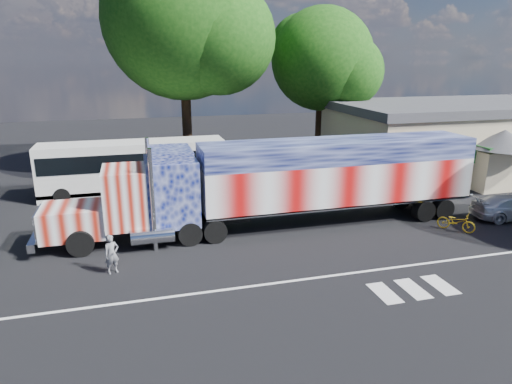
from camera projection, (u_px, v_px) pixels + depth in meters
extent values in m
plane|color=black|center=(273.00, 250.00, 20.58)|extent=(100.00, 100.00, 0.00)
cube|color=silver|center=(296.00, 280.00, 17.80)|extent=(30.00, 0.15, 0.01)
cube|color=silver|center=(385.00, 293.00, 16.85)|extent=(0.70, 1.60, 0.01)
cube|color=silver|center=(413.00, 289.00, 17.15)|extent=(0.70, 1.60, 0.01)
cube|color=silver|center=(440.00, 285.00, 17.45)|extent=(0.70, 1.60, 0.01)
cube|color=black|center=(151.00, 224.00, 21.68)|extent=(9.56, 1.06, 0.32)
cube|color=tan|center=(74.00, 220.00, 20.67)|extent=(2.76, 2.34, 1.38)
cube|color=silver|center=(39.00, 223.00, 20.30)|extent=(0.13, 2.02, 1.23)
cube|color=silver|center=(36.00, 238.00, 20.44)|extent=(0.32, 2.66, 0.38)
cube|color=tan|center=(125.00, 196.00, 20.99)|extent=(1.91, 2.66, 2.66)
cube|color=black|center=(104.00, 188.00, 20.62)|extent=(0.06, 2.23, 0.96)
cube|color=#464F8F|center=(172.00, 191.00, 21.49)|extent=(2.34, 2.66, 3.08)
cube|color=#464F8F|center=(170.00, 154.00, 21.00)|extent=(1.91, 2.55, 0.53)
cylinder|color=silver|center=(150.00, 184.00, 22.55)|extent=(0.21, 0.21, 4.67)
cylinder|color=silver|center=(153.00, 201.00, 19.95)|extent=(0.21, 0.21, 4.67)
cylinder|color=silver|center=(150.00, 216.00, 22.97)|extent=(1.91, 0.70, 0.70)
cylinder|color=silver|center=(153.00, 236.00, 20.41)|extent=(1.91, 0.70, 0.70)
cylinder|color=black|center=(80.00, 243.00, 19.86)|extent=(1.17, 0.37, 1.17)
cylinder|color=black|center=(85.00, 225.00, 22.02)|extent=(1.17, 0.37, 1.17)
cylinder|color=black|center=(190.00, 233.00, 21.13)|extent=(1.10, 0.58, 1.10)
cylinder|color=black|center=(184.00, 217.00, 23.19)|extent=(1.10, 0.58, 1.10)
cylinder|color=black|center=(215.00, 231.00, 21.42)|extent=(1.10, 0.58, 1.10)
cylinder|color=black|center=(207.00, 215.00, 23.49)|extent=(1.10, 0.58, 1.10)
cube|color=black|center=(336.00, 203.00, 24.02)|extent=(13.81, 1.17, 0.32)
cube|color=#DD7F7F|center=(337.00, 181.00, 23.67)|extent=(14.24, 2.76, 2.12)
cube|color=#464F87|center=(339.00, 150.00, 23.22)|extent=(14.24, 2.76, 1.06)
cube|color=silver|center=(336.00, 200.00, 23.97)|extent=(14.24, 2.76, 0.13)
cube|color=silver|center=(456.00, 163.00, 25.33)|extent=(0.04, 2.66, 3.08)
cylinder|color=black|center=(423.00, 210.00, 24.27)|extent=(1.10, 0.58, 1.10)
cylinder|color=black|center=(400.00, 198.00, 26.33)|extent=(1.10, 0.58, 1.10)
cylinder|color=black|center=(442.00, 208.00, 24.57)|extent=(1.10, 0.58, 1.10)
cylinder|color=black|center=(418.00, 197.00, 26.63)|extent=(1.10, 0.58, 1.10)
cube|color=silver|center=(134.00, 168.00, 28.90)|extent=(11.38, 2.47, 3.32)
cube|color=black|center=(134.00, 158.00, 28.73)|extent=(11.00, 2.52, 1.04)
cube|color=black|center=(136.00, 186.00, 29.25)|extent=(11.38, 2.47, 0.24)
cube|color=black|center=(37.00, 171.00, 27.42)|extent=(0.06, 2.18, 1.33)
cylinder|color=black|center=(62.00, 196.00, 27.06)|extent=(0.95, 0.28, 0.95)
cylinder|color=black|center=(67.00, 186.00, 29.25)|extent=(0.95, 0.28, 0.95)
cylinder|color=black|center=(182.00, 187.00, 28.86)|extent=(0.95, 0.28, 0.95)
cylinder|color=black|center=(178.00, 178.00, 31.05)|extent=(0.95, 0.28, 0.95)
cylinder|color=black|center=(196.00, 186.00, 29.07)|extent=(0.95, 0.28, 0.95)
cylinder|color=black|center=(191.00, 177.00, 31.27)|extent=(0.95, 0.28, 0.95)
cube|color=beige|center=(478.00, 139.00, 35.16)|extent=(22.00, 10.00, 4.60)
cube|color=#46464B|center=(483.00, 105.00, 34.43)|extent=(22.40, 10.40, 0.60)
cube|color=#1E5926|center=(429.00, 157.00, 28.45)|extent=(1.60, 0.08, 1.20)
cube|color=#1E5926|center=(482.00, 154.00, 29.46)|extent=(1.60, 0.08, 1.20)
cube|color=beige|center=(499.00, 171.00, 29.51)|extent=(3.00, 1.20, 2.60)
cube|color=#1E5926|center=(503.00, 147.00, 29.06)|extent=(3.40, 1.60, 0.25)
cone|color=#46464B|center=(504.00, 139.00, 28.91)|extent=(4.00, 4.00, 1.20)
imported|color=slate|center=(112.00, 254.00, 18.23)|extent=(0.70, 0.59, 1.62)
imported|color=gold|center=(456.00, 222.00, 22.81)|extent=(1.65, 1.80, 0.95)
cylinder|color=black|center=(187.00, 114.00, 33.51)|extent=(0.70, 0.70, 8.74)
sphere|color=#205514|center=(183.00, 19.00, 31.66)|extent=(11.09, 11.09, 11.09)
sphere|color=#205514|center=(219.00, 38.00, 31.03)|extent=(7.76, 7.76, 7.76)
sphere|color=#205514|center=(156.00, 2.00, 32.42)|extent=(7.21, 7.21, 7.21)
cylinder|color=black|center=(320.00, 122.00, 37.47)|extent=(0.70, 0.70, 6.60)
sphere|color=#205514|center=(322.00, 59.00, 36.07)|extent=(8.09, 8.09, 8.09)
sphere|color=#205514|center=(347.00, 72.00, 35.63)|extent=(5.66, 5.66, 5.66)
sphere|color=#205514|center=(303.00, 47.00, 36.62)|extent=(5.26, 5.26, 5.26)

